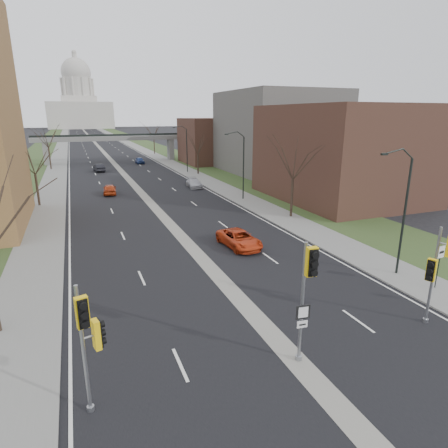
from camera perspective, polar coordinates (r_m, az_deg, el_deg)
ground at (r=18.31m, az=11.44°, el=-20.32°), size 700.00×700.00×0.00m
road_surface at (r=162.66m, az=-19.10°, el=11.68°), size 20.00×600.00×0.01m
median_strip at (r=162.66m, az=-19.10°, el=11.68°), size 1.20×600.00×0.02m
sidewalk_right at (r=163.72m, az=-14.83°, el=12.07°), size 4.00×600.00×0.12m
sidewalk_left at (r=162.47m, az=-23.40°, el=11.26°), size 4.00×600.00×0.12m
grass_verge_right at (r=164.58m, az=-12.72°, el=12.23°), size 8.00×600.00×0.10m
grass_verge_left at (r=162.71m, az=-25.54°, el=11.02°), size 8.00×600.00×0.10m
commercial_block_near at (r=51.81m, az=17.50°, el=10.27°), size 16.00×20.00×12.00m
commercial_block_mid at (r=73.81m, az=8.15°, el=13.62°), size 18.00×22.00×15.00m
commercial_block_far at (r=87.75m, az=-1.39°, el=12.55°), size 14.00×14.00×10.00m
pedestrian_bridge at (r=92.66m, az=-16.81°, el=11.99°), size 34.00×3.00×6.45m
capitol at (r=332.27m, az=-21.19°, el=16.67°), size 48.00×42.00×55.75m
streetlight_near at (r=26.85m, az=25.28°, el=6.48°), size 2.61×0.20×8.70m
streetlight_mid at (r=48.34m, az=2.14°, el=11.75°), size 2.61×0.20×8.70m
streetlight_far at (r=72.83m, az=-6.36°, el=13.22°), size 2.61×0.20×8.70m
tree_left_b at (r=50.49m, az=-27.16°, el=9.36°), size 6.75×6.75×8.81m
tree_left_c at (r=84.28m, az=-25.40°, el=12.26°), size 7.65×7.65×9.99m
tree_right_a at (r=40.50m, az=10.61°, el=10.14°), size 7.20×7.20×9.40m
tree_right_b at (r=70.61m, az=-4.06°, el=12.26°), size 6.30×6.30×8.22m
tree_right_c at (r=109.27m, az=-10.71°, el=14.11°), size 7.65×7.65×9.99m
signal_pole_left at (r=14.61m, az=-19.96°, el=-15.25°), size 0.87×1.11×5.23m
signal_pole_median at (r=16.35m, az=12.56°, el=-8.84°), size 0.66×0.95×5.72m
signal_pole_right at (r=22.07m, az=29.87°, el=-5.25°), size 1.24×0.90×5.40m
speed_limit_sign at (r=27.30m, az=30.01°, el=-4.68°), size 0.61×0.10×2.83m
car_left_near at (r=55.21m, az=-17.03°, el=5.10°), size 2.12×4.42×1.46m
car_left_far at (r=78.31m, az=-18.53°, el=8.14°), size 2.19×4.78×1.52m
car_right_near at (r=31.72m, az=2.33°, el=-2.28°), size 2.75×5.25×1.41m
car_right_mid at (r=58.05m, az=-4.60°, el=6.24°), size 2.25×4.82×1.36m
car_right_far at (r=88.81m, az=-12.73°, el=9.43°), size 1.70×4.21×1.43m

